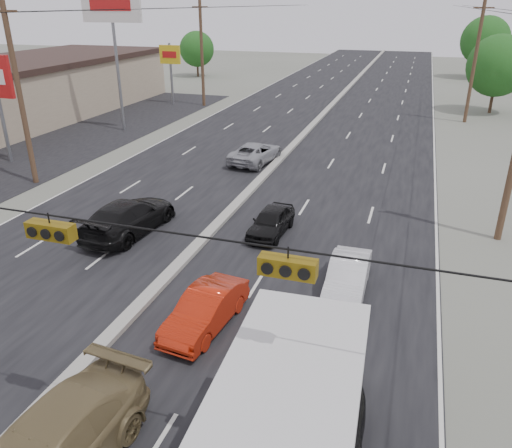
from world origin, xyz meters
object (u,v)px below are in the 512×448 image
object	(u,v)px
utility_pole_right_c	(475,62)
queue_car_b	(347,277)
utility_pole_left_b	(20,94)
utility_pole_left_c	(202,53)
tree_right_far	(485,41)
oncoming_far	(256,153)
pole_sign_billboard	(112,14)
oncoming_near	(129,217)
pole_sign_far	(170,60)
tree_right_mid	(498,66)
red_sedan	(205,310)
box_truck	(295,416)
queue_car_a	(271,222)
tree_left_far	(197,49)

from	to	relation	value
utility_pole_right_c	queue_car_b	world-z (taller)	utility_pole_right_c
utility_pole_left_b	utility_pole_left_c	world-z (taller)	same
tree_right_far	oncoming_far	bearing A→B (deg)	-110.21
pole_sign_billboard	oncoming_near	distance (m)	22.14
pole_sign_far	tree_right_mid	world-z (taller)	tree_right_mid
utility_pole_right_c	oncoming_far	xyz separation A→B (m)	(-13.90, -17.27, -4.44)
utility_pole_left_b	queue_car_b	xyz separation A→B (m)	(19.20, -6.63, -4.47)
utility_pole_left_b	red_sedan	bearing A→B (deg)	-33.80
box_truck	oncoming_near	distance (m)	14.62
pole_sign_far	box_truck	size ratio (longest dim) A/B	0.83
red_sedan	queue_car_a	distance (m)	7.52
red_sedan	queue_car_a	size ratio (longest dim) A/B	1.08
utility_pole_right_c	oncoming_far	bearing A→B (deg)	-128.83
queue_car_b	oncoming_far	size ratio (longest dim) A/B	0.81
pole_sign_billboard	pole_sign_far	xyz separation A→B (m)	(-1.50, 12.00, -4.46)
tree_right_mid	box_truck	distance (m)	45.65
pole_sign_billboard	oncoming_near	bearing A→B (deg)	-57.91
pole_sign_billboard	tree_left_far	world-z (taller)	pole_sign_billboard
pole_sign_far	oncoming_far	size ratio (longest dim) A/B	1.25
tree_left_far	queue_car_a	size ratio (longest dim) A/B	1.71
pole_sign_far	box_truck	xyz separation A→B (m)	(22.71, -39.82, -2.56)
utility_pole_left_c	pole_sign_billboard	size ratio (longest dim) A/B	0.91
red_sedan	oncoming_far	size ratio (longest dim) A/B	0.81
oncoming_far	queue_car_a	bearing A→B (deg)	119.32
tree_right_mid	utility_pole_left_c	bearing A→B (deg)	-169.70
red_sedan	tree_right_mid	bearing A→B (deg)	79.51
box_truck	red_sedan	bearing A→B (deg)	128.66
pole_sign_far	oncoming_near	world-z (taller)	pole_sign_far
utility_pole_left_c	red_sedan	distance (m)	38.51
queue_car_a	tree_right_far	bearing A→B (deg)	80.11
pole_sign_far	tree_right_far	xyz separation A→B (m)	(32.00, 30.00, 0.55)
box_truck	queue_car_b	size ratio (longest dim) A/B	1.85
box_truck	oncoming_far	world-z (taller)	box_truck
utility_pole_left_b	box_truck	bearing A→B (deg)	-37.66
red_sedan	oncoming_far	bearing A→B (deg)	109.36
utility_pole_right_c	queue_car_a	bearing A→B (deg)	-109.61
utility_pole_right_c	queue_car_a	distance (m)	29.66
utility_pole_left_b	pole_sign_billboard	size ratio (longest dim) A/B	0.91
pole_sign_far	oncoming_far	bearing A→B (deg)	-49.79
pole_sign_billboard	oncoming_far	size ratio (longest dim) A/B	2.29
tree_right_mid	tree_right_far	size ratio (longest dim) A/B	0.88
tree_right_far	oncoming_near	distance (m)	62.73
oncoming_near	box_truck	bearing A→B (deg)	139.52
tree_right_far	queue_car_b	size ratio (longest dim) A/B	2.10
red_sedan	utility_pole_left_c	bearing A→B (deg)	119.94
utility_pole_right_c	tree_right_mid	size ratio (longest dim) A/B	1.40
oncoming_near	tree_left_far	bearing A→B (deg)	-64.74
box_truck	queue_car_a	world-z (taller)	box_truck
oncoming_far	tree_left_far	bearing A→B (deg)	-53.18
tree_right_far	queue_car_b	xyz separation A→B (m)	(-9.30, -61.63, -4.32)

